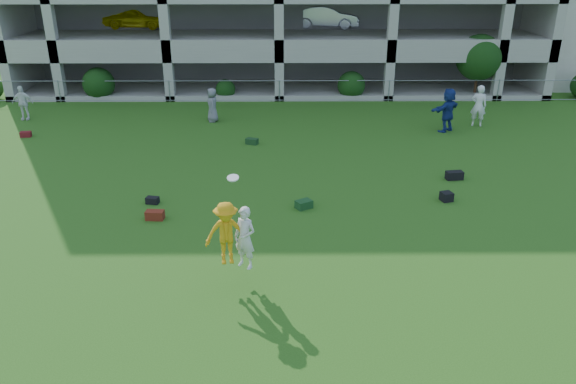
{
  "coord_description": "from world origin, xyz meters",
  "views": [
    {
      "loc": [
        0.21,
        -11.35,
        7.52
      ],
      "look_at": [
        0.33,
        3.0,
        1.4
      ],
      "focal_mm": 35.0,
      "sensor_mm": 36.0,
      "label": 1
    }
  ],
  "objects_px": {
    "bystander_c": "(212,105)",
    "frisbee_contest": "(231,234)",
    "bystander_d": "(448,110)",
    "crate_d": "(446,197)",
    "bystander_b": "(23,103)",
    "bystander_e": "(479,106)"
  },
  "relations": [
    {
      "from": "frisbee_contest",
      "to": "crate_d",
      "type": "bearing_deg",
      "value": 36.59
    },
    {
      "from": "bystander_c",
      "to": "crate_d",
      "type": "bearing_deg",
      "value": 31.18
    },
    {
      "from": "bystander_b",
      "to": "bystander_e",
      "type": "height_order",
      "value": "bystander_e"
    },
    {
      "from": "bystander_b",
      "to": "bystander_d",
      "type": "distance_m",
      "value": 20.22
    },
    {
      "from": "bystander_e",
      "to": "frisbee_contest",
      "type": "height_order",
      "value": "frisbee_contest"
    },
    {
      "from": "bystander_c",
      "to": "crate_d",
      "type": "height_order",
      "value": "bystander_c"
    },
    {
      "from": "bystander_d",
      "to": "bystander_e",
      "type": "height_order",
      "value": "bystander_d"
    },
    {
      "from": "bystander_c",
      "to": "frisbee_contest",
      "type": "distance_m",
      "value": 14.66
    },
    {
      "from": "bystander_b",
      "to": "bystander_c",
      "type": "relative_size",
      "value": 1.03
    },
    {
      "from": "bystander_e",
      "to": "crate_d",
      "type": "bearing_deg",
      "value": 85.66
    },
    {
      "from": "bystander_d",
      "to": "crate_d",
      "type": "relative_size",
      "value": 5.66
    },
    {
      "from": "bystander_c",
      "to": "frisbee_contest",
      "type": "xyz_separation_m",
      "value": [
        2.15,
        -14.49,
        0.52
      ]
    },
    {
      "from": "bystander_e",
      "to": "crate_d",
      "type": "relative_size",
      "value": 5.55
    },
    {
      "from": "crate_d",
      "to": "frisbee_contest",
      "type": "relative_size",
      "value": 0.14
    },
    {
      "from": "bystander_c",
      "to": "bystander_e",
      "type": "height_order",
      "value": "bystander_e"
    },
    {
      "from": "bystander_c",
      "to": "bystander_d",
      "type": "xyz_separation_m",
      "value": [
        10.85,
        -1.72,
        0.18
      ]
    },
    {
      "from": "bystander_c",
      "to": "frisbee_contest",
      "type": "relative_size",
      "value": 0.65
    },
    {
      "from": "bystander_d",
      "to": "crate_d",
      "type": "distance_m",
      "value": 8.17
    },
    {
      "from": "frisbee_contest",
      "to": "bystander_b",
      "type": "bearing_deg",
      "value": 127.46
    },
    {
      "from": "bystander_b",
      "to": "crate_d",
      "type": "relative_size",
      "value": 4.77
    },
    {
      "from": "bystander_b",
      "to": "bystander_d",
      "type": "xyz_separation_m",
      "value": [
        20.1,
        -2.12,
        0.16
      ]
    },
    {
      "from": "bystander_b",
      "to": "frisbee_contest",
      "type": "distance_m",
      "value": 18.76
    }
  ]
}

